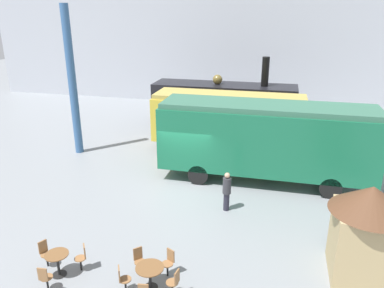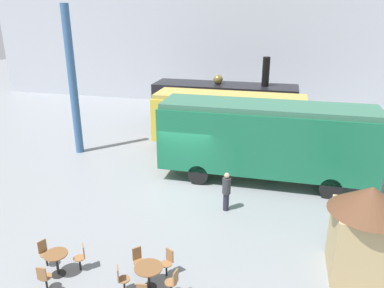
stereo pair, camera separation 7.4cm
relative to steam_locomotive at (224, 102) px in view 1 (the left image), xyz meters
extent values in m
plane|color=gray|center=(-0.43, -8.84, -1.83)|extent=(80.00, 80.00, 0.00)
cube|color=#B2B7C1|center=(-0.43, 7.07, 2.67)|extent=(44.00, 0.15, 9.00)
cube|color=black|center=(-0.02, 0.00, -0.01)|extent=(9.41, 2.45, 2.43)
cylinder|color=black|center=(2.57, 0.00, 2.13)|extent=(0.47, 0.47, 1.85)
sphere|color=brown|center=(-0.49, 0.00, 1.50)|extent=(0.64, 0.64, 0.64)
cylinder|color=black|center=(2.81, -1.16, -1.37)|extent=(0.93, 0.12, 0.93)
cylinder|color=black|center=(2.81, 1.16, -1.37)|extent=(0.93, 0.12, 0.93)
cylinder|color=black|center=(-2.84, -1.16, -1.37)|extent=(0.93, 0.12, 0.93)
cylinder|color=black|center=(-2.84, 1.16, -1.37)|extent=(0.93, 0.12, 0.93)
cube|color=gold|center=(0.91, -4.15, 0.02)|extent=(8.41, 2.47, 2.41)
cube|color=tan|center=(0.91, -4.15, 1.34)|extent=(8.24, 2.27, 0.24)
cylinder|color=black|center=(3.44, -5.33, -1.34)|extent=(0.99, 0.12, 0.99)
cylinder|color=black|center=(3.44, -2.98, -1.34)|extent=(0.99, 0.12, 0.99)
cylinder|color=black|center=(-1.61, -5.33, -1.34)|extent=(0.99, 0.12, 0.99)
cylinder|color=black|center=(-1.61, -2.98, -1.34)|extent=(0.99, 0.12, 0.99)
cube|color=#196B47|center=(3.14, -7.67, 0.22)|extent=(9.73, 2.50, 2.87)
cube|color=#366B54|center=(3.14, -7.67, 1.78)|extent=(9.53, 2.30, 0.24)
cylinder|color=black|center=(6.06, -8.86, -1.36)|extent=(0.95, 0.12, 0.95)
cylinder|color=black|center=(6.06, -6.49, -1.36)|extent=(0.95, 0.12, 0.95)
cylinder|color=black|center=(0.22, -8.86, -1.36)|extent=(0.95, 0.12, 0.95)
cylinder|color=black|center=(0.22, -6.49, -1.36)|extent=(0.95, 0.12, 0.95)
cylinder|color=black|center=(0.39, -15.90, -1.82)|extent=(0.44, 0.44, 0.02)
cylinder|color=black|center=(0.39, -15.90, -1.47)|extent=(0.08, 0.08, 0.68)
cylinder|color=brown|center=(0.39, -15.90, -1.12)|extent=(0.83, 0.83, 0.03)
cylinder|color=black|center=(-2.54, -16.02, -1.82)|extent=(0.44, 0.44, 0.02)
cylinder|color=black|center=(-2.54, -16.02, -1.46)|extent=(0.08, 0.08, 0.71)
cylinder|color=brown|center=(-2.54, -16.02, -1.09)|extent=(0.71, 0.71, 0.03)
cylinder|color=black|center=(-0.11, -15.39, -1.62)|extent=(0.06, 0.06, 0.42)
cylinder|color=olive|center=(-0.11, -15.39, -1.40)|extent=(0.36, 0.36, 0.03)
cube|color=olive|center=(-0.22, -15.28, -1.17)|extent=(0.23, 0.23, 0.42)
cylinder|color=black|center=(-0.25, -16.22, -1.62)|extent=(0.06, 0.06, 0.42)
cylinder|color=olive|center=(-0.25, -16.22, -1.40)|extent=(0.36, 0.36, 0.03)
cube|color=olive|center=(-0.39, -16.29, -1.17)|extent=(0.16, 0.28, 0.42)
cylinder|color=olive|center=(1.10, -16.02, -1.40)|extent=(0.36, 0.36, 0.03)
cube|color=olive|center=(1.25, -16.05, -1.17)|extent=(0.09, 0.29, 0.42)
cylinder|color=black|center=(0.72, -15.27, -1.62)|extent=(0.06, 0.06, 0.42)
cylinder|color=olive|center=(0.72, -15.27, -1.40)|extent=(0.36, 0.36, 0.03)
cube|color=olive|center=(0.79, -15.13, -1.17)|extent=(0.27, 0.17, 0.42)
cylinder|color=black|center=(-2.49, -16.68, -1.62)|extent=(0.06, 0.06, 0.42)
cylinder|color=olive|center=(-2.49, -16.68, -1.40)|extent=(0.36, 0.36, 0.03)
cube|color=olive|center=(-2.48, -16.83, -1.17)|extent=(0.29, 0.06, 0.42)
cylinder|color=black|center=(-1.99, -15.66, -1.62)|extent=(0.06, 0.06, 0.42)
cylinder|color=olive|center=(-1.99, -15.66, -1.40)|extent=(0.36, 0.36, 0.03)
cube|color=olive|center=(-1.86, -15.57, -1.17)|extent=(0.19, 0.26, 0.42)
cylinder|color=black|center=(-3.13, -15.73, -1.62)|extent=(0.06, 0.06, 0.42)
cylinder|color=olive|center=(-3.13, -15.73, -1.40)|extent=(0.36, 0.36, 0.03)
cube|color=olive|center=(-3.26, -15.67, -1.17)|extent=(0.16, 0.28, 0.42)
cylinder|color=#262633|center=(1.86, -10.88, -1.45)|extent=(0.24, 0.24, 0.76)
cylinder|color=#333338|center=(1.86, -10.88, -0.74)|extent=(0.34, 0.34, 0.67)
sphere|color=tan|center=(1.86, -10.88, -0.29)|extent=(0.22, 0.22, 0.22)
cube|color=tan|center=(6.44, -13.79, -0.73)|extent=(1.80, 1.80, 2.20)
cone|color=brown|center=(6.44, -13.79, 0.77)|extent=(2.34, 2.34, 0.80)
cylinder|color=#386093|center=(-7.30, -6.35, 2.17)|extent=(0.44, 0.44, 8.00)
camera|label=1|loc=(3.68, -24.26, 5.91)|focal=35.00mm
camera|label=2|loc=(3.75, -24.24, 5.91)|focal=35.00mm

